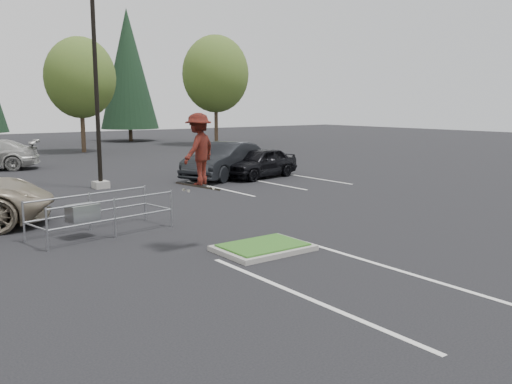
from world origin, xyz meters
TOP-DOWN VIEW (x-y plane):
  - ground at (0.00, 0.00)m, footprint 120.00×120.00m
  - grass_median at (0.00, 0.00)m, footprint 2.20×1.60m
  - stall_lines at (-1.35, 6.02)m, footprint 22.62×17.60m
  - light_pole at (0.50, 12.00)m, footprint 0.70×0.60m
  - decid_c at (5.99, 29.83)m, footprint 5.12×5.12m
  - decid_d at (17.99, 30.33)m, footprint 5.76×5.76m
  - conif_c at (14.00, 39.50)m, footprint 5.50×5.50m
  - cart_corral at (-2.92, 3.93)m, footprint 3.96×1.97m
  - skateboarder at (-1.20, 1.00)m, footprint 1.28×1.09m
  - car_r_charc at (6.50, 11.50)m, footprint 5.50×3.85m
  - car_r_black at (8.00, 10.66)m, footprint 4.55×2.60m

SIDE VIEW (x-z plane):
  - ground at x=0.00m, z-range 0.00..0.00m
  - stall_lines at x=-1.35m, z-range 0.00..0.01m
  - grass_median at x=0.00m, z-range 0.00..0.16m
  - cart_corral at x=-2.92m, z-range 0.14..1.21m
  - car_r_black at x=8.00m, z-range 0.00..1.46m
  - car_r_charc at x=6.50m, z-range 0.00..1.72m
  - skateboarder at x=-1.20m, z-range 1.50..3.41m
  - light_pole at x=0.50m, z-range -0.50..9.62m
  - decid_c at x=5.99m, z-range 1.06..9.45m
  - decid_d at x=17.99m, z-range 1.20..10.63m
  - conif_c at x=14.00m, z-range 0.60..13.10m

